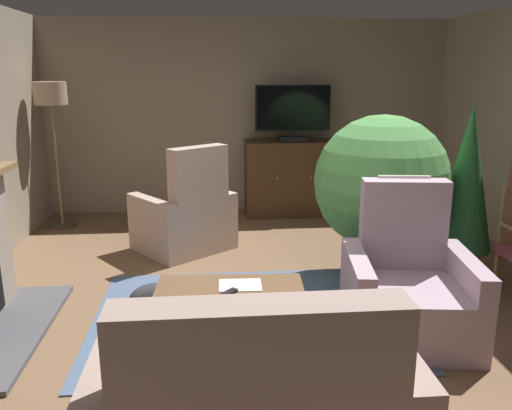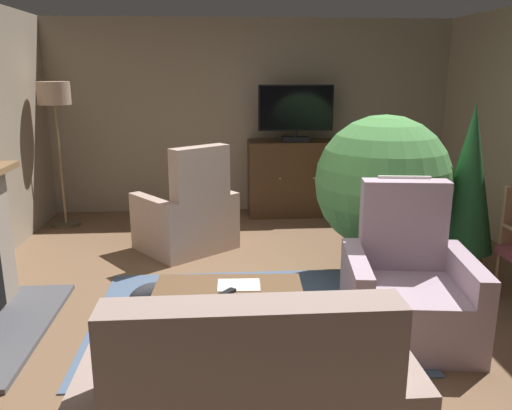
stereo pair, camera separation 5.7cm
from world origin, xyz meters
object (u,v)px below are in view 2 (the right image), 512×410
(folded_newspaper, at_px, (239,285))
(potted_plant_tall_palm_by_window, at_px, (383,185))
(coffee_table, at_px, (228,295))
(floor_lamp, at_px, (55,110))
(television, at_px, (296,112))
(armchair_in_far_corner, at_px, (188,218))
(armchair_beside_cabinet, at_px, (407,291))
(cat, at_px, (151,292))
(tv_cabinet, at_px, (294,180))
(potted_plant_small_fern_corner, at_px, (467,189))
(tv_remote, at_px, (226,293))

(folded_newspaper, distance_m, potted_plant_tall_palm_by_window, 1.81)
(coffee_table, bearing_deg, floor_lamp, 122.24)
(television, height_order, floor_lamp, floor_lamp)
(armchair_in_far_corner, bearing_deg, coffee_table, -79.64)
(television, height_order, armchair_beside_cabinet, television)
(potted_plant_tall_palm_by_window, height_order, floor_lamp, floor_lamp)
(armchair_beside_cabinet, bearing_deg, potted_plant_tall_palm_by_window, 83.96)
(coffee_table, relative_size, armchair_in_far_corner, 0.88)
(coffee_table, height_order, cat, coffee_table)
(potted_plant_tall_palm_by_window, relative_size, cat, 2.85)
(tv_cabinet, distance_m, television, 0.92)
(armchair_beside_cabinet, bearing_deg, potted_plant_small_fern_corner, 47.51)
(coffee_table, relative_size, floor_lamp, 0.59)
(armchair_in_far_corner, height_order, cat, armchair_in_far_corner)
(television, xyz_separation_m, potted_plant_tall_palm_by_window, (0.46, -2.32, -0.48))
(tv_cabinet, relative_size, floor_lamp, 0.69)
(armchair_in_far_corner, relative_size, floor_lamp, 0.67)
(coffee_table, bearing_deg, potted_plant_small_fern_corner, 25.26)
(tv_remote, distance_m, folded_newspaper, 0.18)
(coffee_table, xyz_separation_m, tv_remote, (-0.02, -0.11, 0.06))
(tv_remote, relative_size, potted_plant_tall_palm_by_window, 0.11)
(tv_remote, height_order, armchair_beside_cabinet, armchair_beside_cabinet)
(coffee_table, xyz_separation_m, armchair_beside_cabinet, (1.32, 0.10, -0.06))
(folded_newspaper, distance_m, cat, 1.11)
(armchair_beside_cabinet, height_order, floor_lamp, floor_lamp)
(tv_cabinet, xyz_separation_m, folded_newspaper, (-0.90, -3.48, -0.02))
(potted_plant_tall_palm_by_window, bearing_deg, tv_remote, -139.17)
(armchair_in_far_corner, bearing_deg, cat, -100.82)
(tv_cabinet, distance_m, potted_plant_small_fern_corner, 2.80)
(potted_plant_small_fern_corner, relative_size, floor_lamp, 0.92)
(television, distance_m, cat, 3.39)
(television, distance_m, potted_plant_tall_palm_by_window, 2.41)
(tv_remote, relative_size, cat, 0.31)
(television, bearing_deg, potted_plant_small_fern_corner, -63.84)
(television, bearing_deg, coffee_table, -105.76)
(folded_newspaper, bearing_deg, cat, 135.83)
(tv_cabinet, bearing_deg, television, -90.00)
(folded_newspaper, relative_size, cat, 0.55)
(armchair_beside_cabinet, xyz_separation_m, floor_lamp, (-3.34, 3.11, 1.12))
(tv_cabinet, distance_m, tv_remote, 3.77)
(folded_newspaper, height_order, cat, folded_newspaper)
(coffee_table, bearing_deg, television, 74.24)
(coffee_table, relative_size, folded_newspaper, 3.55)
(armchair_beside_cabinet, relative_size, potted_plant_small_fern_corner, 0.69)
(television, xyz_separation_m, cat, (-1.63, -2.66, -1.32))
(potted_plant_small_fern_corner, distance_m, cat, 2.95)
(armchair_beside_cabinet, distance_m, potted_plant_tall_palm_by_window, 1.21)
(tv_remote, relative_size, armchair_in_far_corner, 0.14)
(floor_lamp, bearing_deg, potted_plant_tall_palm_by_window, -30.72)
(potted_plant_small_fern_corner, bearing_deg, television, 116.16)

